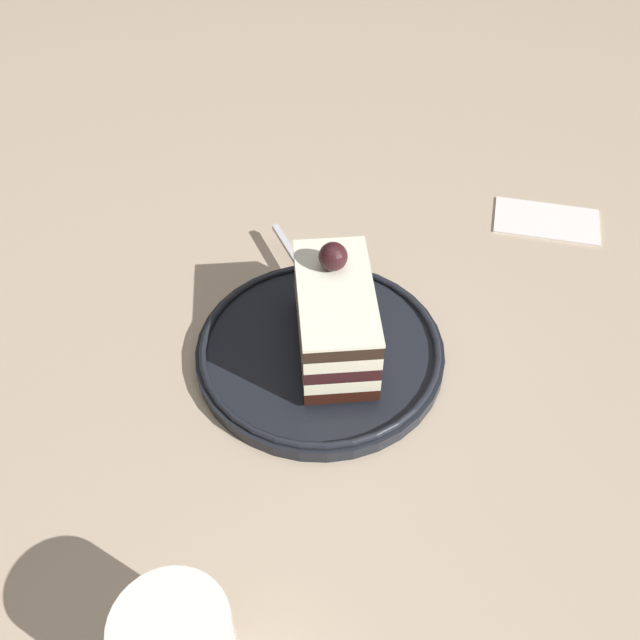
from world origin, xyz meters
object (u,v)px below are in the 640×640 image
at_px(dessert_plate, 320,351).
at_px(folded_napkin, 547,220).
at_px(fork, 302,269).
at_px(cake_slice, 335,317).

bearing_deg(dessert_plate, folded_napkin, 23.90).
bearing_deg(dessert_plate, fork, 86.57).
bearing_deg(cake_slice, fork, 93.76).
height_order(dessert_plate, folded_napkin, dessert_plate).
xyz_separation_m(cake_slice, folded_napkin, (0.26, 0.12, -0.05)).
height_order(cake_slice, fork, cake_slice).
bearing_deg(folded_napkin, cake_slice, -154.47).
bearing_deg(dessert_plate, cake_slice, -17.40).
distance_m(cake_slice, fork, 0.10).
xyz_separation_m(cake_slice, fork, (-0.01, 0.10, -0.03)).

